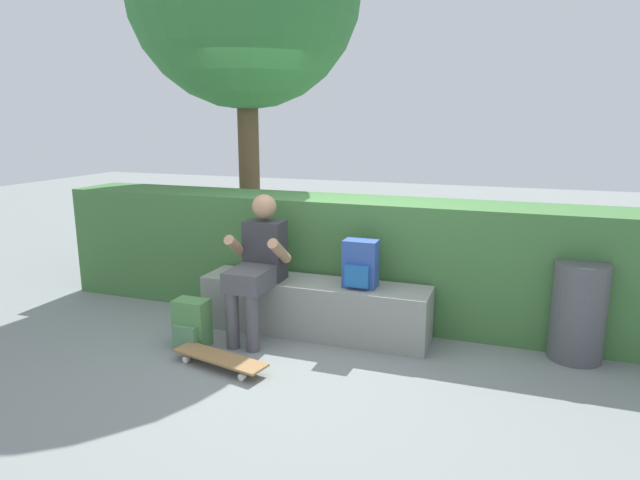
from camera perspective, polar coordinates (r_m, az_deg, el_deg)
name	(u,v)px	position (r m, az deg, el deg)	size (l,w,h in m)	color
ground_plane	(299,349)	(4.57, -2.24, -11.36)	(24.00, 24.00, 0.00)	gray
bench_main	(314,307)	(4.80, -0.60, -7.08)	(2.01, 0.45, 0.47)	gray
person_skater	(258,262)	(4.65, -6.53, -2.26)	(0.49, 0.62, 1.22)	#333338
skateboard_near_person	(220,358)	(4.29, -10.48, -12.10)	(0.82, 0.37, 0.09)	olive
backpack_on_bench	(360,264)	(4.54, 4.26, -2.57)	(0.28, 0.23, 0.40)	#2D4C99
backpack_on_ground	(192,324)	(4.67, -13.32, -8.57)	(0.28, 0.23, 0.40)	#51894C
hedge_row	(366,259)	(5.14, 4.88, -1.97)	(6.26, 0.65, 1.13)	#3F7039
trash_bin	(578,311)	(4.71, 25.48, -6.75)	(0.41, 0.41, 0.79)	#4C4C51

